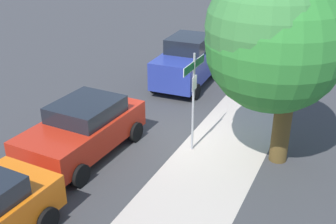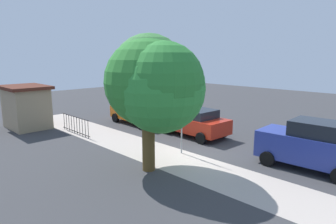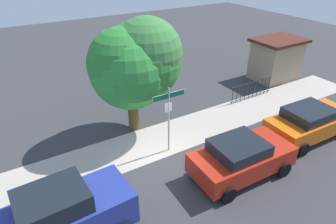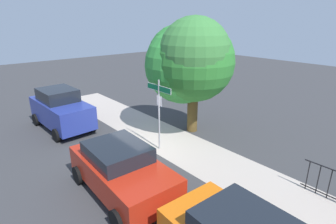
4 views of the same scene
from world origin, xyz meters
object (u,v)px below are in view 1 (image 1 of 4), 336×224
street_sign (194,84)px  shade_tree (275,39)px  car_blue (187,61)px  car_red (84,128)px

street_sign → shade_tree: size_ratio=0.55×
street_sign → car_blue: street_sign is taller
car_red → car_blue: bearing=177.7°
street_sign → car_blue: bearing=-155.4°
street_sign → car_red: 3.55m
car_blue → shade_tree: bearing=40.8°
shade_tree → car_blue: 6.98m
shade_tree → car_blue: shade_tree is taller
street_sign → shade_tree: shade_tree is taller
street_sign → shade_tree: 2.60m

